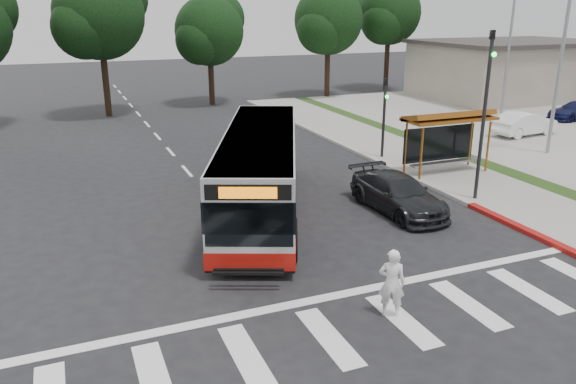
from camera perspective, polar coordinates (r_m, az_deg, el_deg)
ground at (r=17.51m, az=-3.12°, el=-6.29°), size 140.00×140.00×0.00m
sidewalk_east at (r=29.07m, az=12.37°, el=3.46°), size 4.00×40.00×0.12m
curb_east at (r=28.01m, az=8.98°, el=3.14°), size 0.30×40.00×0.15m
curb_east_red at (r=20.56m, az=23.39°, el=-3.80°), size 0.32×6.00×0.15m
parking_lot at (r=38.38m, az=25.72°, el=5.60°), size 18.00×36.00×0.10m
commercial_building at (r=51.34m, az=21.59°, el=11.34°), size 14.00×10.00×4.40m
building_roof_cap at (r=51.16m, az=21.90°, el=13.94°), size 14.60×10.60×0.30m
crosswalk_ladder at (r=13.45m, az=4.15°, el=-14.48°), size 18.00×2.60×0.01m
bus_shelter at (r=26.19m, az=15.90°, el=6.73°), size 4.20×1.60×2.86m
traffic_signal_ne_tall at (r=22.44m, az=19.42°, el=8.54°), size 0.18×0.37×6.50m
traffic_signal_ne_short at (r=28.21m, az=9.77°, el=8.21°), size 0.18×0.37×4.00m
lot_light_front at (r=31.33m, az=26.26°, el=13.96°), size 1.90×0.35×9.01m
lot_light_mid at (r=42.63m, az=21.73°, el=15.18°), size 1.90×0.35×9.01m
tree_ne_a at (r=48.09m, az=4.17°, el=17.15°), size 6.16×5.74×9.30m
tree_ne_b at (r=53.24m, az=10.29°, el=17.59°), size 6.16×5.74×10.02m
tree_north_a at (r=41.29m, az=-18.55°, el=16.87°), size 6.60×6.15×10.17m
tree_north_b at (r=44.61m, az=-7.94°, el=16.01°), size 5.72×5.33×8.43m
transit_bus at (r=20.68m, az=-2.81°, el=2.02°), size 6.77×11.65×2.99m
pedestrian at (r=14.07m, az=10.50°, el=-9.06°), size 0.77×0.70×1.77m
dark_sedan at (r=21.24m, az=11.10°, el=-0.18°), size 2.07×4.74×1.36m
parked_car_1 at (r=35.93m, az=22.90°, el=6.43°), size 4.35×1.94×1.39m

